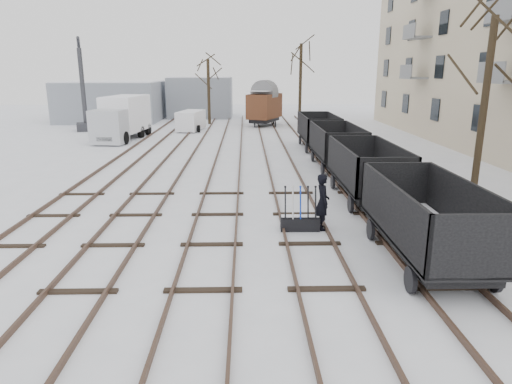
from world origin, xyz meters
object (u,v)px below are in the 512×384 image
at_px(worker, 323,202).
at_px(crane, 85,107).
at_px(freight_wagon_a, 426,232).
at_px(panel_van, 191,120).
at_px(ground_frame, 300,222).
at_px(lorry, 122,118).
at_px(box_van_wagon, 265,105).

xyz_separation_m(worker, crane, (-16.61, 26.42, 1.14)).
distance_m(freight_wagon_a, crane, 34.87).
height_order(worker, panel_van, worker).
height_order(ground_frame, crane, crane).
bearing_deg(worker, crane, 27.04).
distance_m(freight_wagon_a, panel_van, 30.56).
bearing_deg(worker, lorry, 24.68).
bearing_deg(worker, panel_van, 10.60).
height_order(ground_frame, panel_van, panel_van).
bearing_deg(worker, ground_frame, 92.48).
relative_size(ground_frame, panel_van, 0.36).
bearing_deg(freight_wagon_a, panel_van, 108.64).
relative_size(worker, panel_van, 0.46).
relative_size(worker, freight_wagon_a, 0.34).
xyz_separation_m(panel_van, crane, (-9.24, 0.25, 1.19)).
distance_m(worker, crane, 31.23).
distance_m(ground_frame, freight_wagon_a, 4.18).
bearing_deg(box_van_wagon, freight_wagon_a, -61.30).
bearing_deg(crane, panel_van, -19.83).
bearing_deg(panel_van, ground_frame, -65.91).
bearing_deg(crane, box_van_wagon, -6.35).
bearing_deg(ground_frame, worker, 8.12).
height_order(freight_wagon_a, lorry, lorry).
bearing_deg(panel_van, lorry, -121.35).
relative_size(panel_van, crane, 0.52).
distance_m(box_van_wagon, panel_van, 7.64).
relative_size(box_van_wagon, lorry, 0.67).
distance_m(freight_wagon_a, lorry, 27.74).
relative_size(box_van_wagon, crane, 0.62).
distance_m(ground_frame, worker, 1.01).
bearing_deg(crane, lorry, -68.18).
height_order(worker, lorry, lorry).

